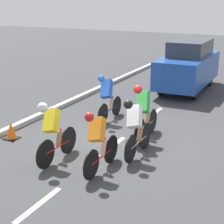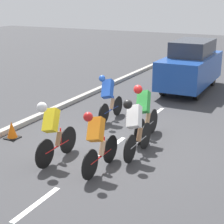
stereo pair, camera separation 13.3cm
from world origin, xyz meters
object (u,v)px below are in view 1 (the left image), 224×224
Objects in this scene: support_car at (188,65)px; cyclist_white at (136,126)px; cyclist_blue at (108,96)px; cyclist_green at (144,110)px; traffic_cone at (11,131)px; cyclist_orange at (98,140)px; cyclist_yellow at (53,130)px.

cyclist_white is at bearing 95.31° from support_car.
cyclist_green is at bearing 147.64° from cyclist_blue.
traffic_cone is (2.85, 7.65, -0.80)m from support_car.
traffic_cone is at bearing 26.29° from cyclist_green.
support_car reaches higher than cyclist_green.
cyclist_green is at bearing -153.71° from traffic_cone.
cyclist_blue is 0.99× the size of cyclist_orange.
cyclist_green is 3.39× the size of traffic_cone.
support_car is 8.21m from traffic_cone.
cyclist_green is at bearing -93.93° from cyclist_orange.
cyclist_white reaches higher than cyclist_blue.
traffic_cone is at bearing 7.34° from cyclist_white.
cyclist_blue is 3.16m from traffic_cone.
cyclist_orange is at bearing 91.78° from support_car.
cyclist_yellow is at bearing 59.31° from cyclist_green.
cyclist_white is 3.38× the size of traffic_cone.
cyclist_orange is at bearing 86.07° from cyclist_green.
cyclist_white reaches higher than cyclist_orange.
cyclist_yellow reaches higher than cyclist_white.
cyclist_blue is at bearing -49.47° from cyclist_white.
cyclist_blue is 3.30× the size of traffic_cone.
cyclist_yellow is 1.02× the size of cyclist_blue.
traffic_cone is at bearing 69.55° from support_car.
cyclist_green is 1.92m from cyclist_blue.
cyclist_white is 3.59m from traffic_cone.
cyclist_green is 3.70m from traffic_cone.
support_car reaches higher than traffic_cone.
cyclist_yellow is 1.00× the size of cyclist_white.
support_car is (-0.95, -8.35, 0.23)m from cyclist_yellow.
cyclist_blue is at bearing -66.33° from cyclist_orange.
support_car is at bearing -96.51° from cyclist_yellow.
traffic_cone is at bearing 58.05° from cyclist_blue.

